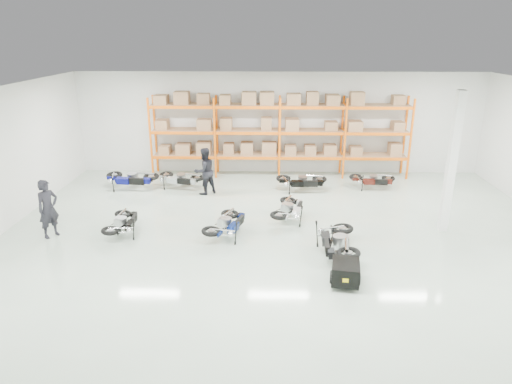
{
  "coord_description": "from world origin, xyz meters",
  "views": [
    {
      "loc": [
        -0.53,
        -13.29,
        6.1
      ],
      "look_at": [
        -0.89,
        0.95,
        1.1
      ],
      "focal_mm": 32.0,
      "sensor_mm": 36.0,
      "label": 1
    }
  ],
  "objects_px": {
    "moto_back_a": "(130,175)",
    "moto_back_b": "(179,176)",
    "moto_black_far_left": "(123,220)",
    "moto_blue_centre": "(227,220)",
    "moto_back_c": "(302,178)",
    "moto_back_d": "(373,177)",
    "moto_silver_left": "(290,206)",
    "moto_touring_right": "(337,237)",
    "trailer": "(345,272)",
    "person_left": "(48,209)",
    "person_back": "(205,171)"
  },
  "relations": [
    {
      "from": "moto_touring_right",
      "to": "trailer",
      "type": "distance_m",
      "value": 1.62
    },
    {
      "from": "moto_back_b",
      "to": "person_left",
      "type": "xyz_separation_m",
      "value": [
        -3.17,
        -4.85,
        0.41
      ]
    },
    {
      "from": "moto_back_d",
      "to": "person_left",
      "type": "relative_size",
      "value": 0.86
    },
    {
      "from": "moto_back_d",
      "to": "person_back",
      "type": "height_order",
      "value": "person_back"
    },
    {
      "from": "moto_back_a",
      "to": "moto_back_d",
      "type": "bearing_deg",
      "value": -81.63
    },
    {
      "from": "moto_back_b",
      "to": "person_left",
      "type": "relative_size",
      "value": 0.92
    },
    {
      "from": "moto_touring_right",
      "to": "moto_back_b",
      "type": "bearing_deg",
      "value": 136.52
    },
    {
      "from": "person_left",
      "to": "person_back",
      "type": "bearing_deg",
      "value": -12.64
    },
    {
      "from": "trailer",
      "to": "person_left",
      "type": "bearing_deg",
      "value": 171.62
    },
    {
      "from": "moto_silver_left",
      "to": "moto_black_far_left",
      "type": "bearing_deg",
      "value": 27.82
    },
    {
      "from": "moto_touring_right",
      "to": "person_left",
      "type": "xyz_separation_m",
      "value": [
        -8.8,
        1.11,
        0.34
      ]
    },
    {
      "from": "moto_back_b",
      "to": "moto_back_d",
      "type": "height_order",
      "value": "moto_back_b"
    },
    {
      "from": "moto_black_far_left",
      "to": "moto_back_d",
      "type": "xyz_separation_m",
      "value": [
        8.9,
        4.74,
        -0.01
      ]
    },
    {
      "from": "moto_back_d",
      "to": "person_back",
      "type": "relative_size",
      "value": 0.85
    },
    {
      "from": "moto_silver_left",
      "to": "person_left",
      "type": "relative_size",
      "value": 0.93
    },
    {
      "from": "moto_touring_right",
      "to": "moto_back_c",
      "type": "relative_size",
      "value": 1.1
    },
    {
      "from": "moto_touring_right",
      "to": "moto_back_c",
      "type": "height_order",
      "value": "moto_touring_right"
    },
    {
      "from": "moto_touring_right",
      "to": "moto_back_a",
      "type": "height_order",
      "value": "moto_touring_right"
    },
    {
      "from": "moto_touring_right",
      "to": "trailer",
      "type": "bearing_deg",
      "value": -86.85
    },
    {
      "from": "trailer",
      "to": "moto_back_b",
      "type": "xyz_separation_m",
      "value": [
        -5.63,
        7.56,
        0.17
      ]
    },
    {
      "from": "trailer",
      "to": "person_left",
      "type": "distance_m",
      "value": 9.22
    },
    {
      "from": "moto_black_far_left",
      "to": "moto_blue_centre",
      "type": "bearing_deg",
      "value": 177.74
    },
    {
      "from": "moto_back_b",
      "to": "moto_touring_right",
      "type": "bearing_deg",
      "value": -120.24
    },
    {
      "from": "moto_blue_centre",
      "to": "trailer",
      "type": "height_order",
      "value": "moto_blue_centre"
    },
    {
      "from": "trailer",
      "to": "moto_back_b",
      "type": "height_order",
      "value": "moto_back_b"
    },
    {
      "from": "moto_blue_centre",
      "to": "moto_black_far_left",
      "type": "bearing_deg",
      "value": 16.63
    },
    {
      "from": "moto_touring_right",
      "to": "moto_back_d",
      "type": "xyz_separation_m",
      "value": [
        2.33,
        6.07,
        -0.11
      ]
    },
    {
      "from": "moto_back_d",
      "to": "moto_back_b",
      "type": "bearing_deg",
      "value": 96.42
    },
    {
      "from": "moto_silver_left",
      "to": "moto_back_b",
      "type": "xyz_separation_m",
      "value": [
        -4.4,
        3.37,
        -0.01
      ]
    },
    {
      "from": "moto_back_c",
      "to": "person_back",
      "type": "height_order",
      "value": "person_back"
    },
    {
      "from": "moto_silver_left",
      "to": "person_left",
      "type": "bearing_deg",
      "value": 25.67
    },
    {
      "from": "moto_back_b",
      "to": "person_back",
      "type": "height_order",
      "value": "person_back"
    },
    {
      "from": "moto_black_far_left",
      "to": "moto_back_d",
      "type": "bearing_deg",
      "value": -152.66
    },
    {
      "from": "trailer",
      "to": "moto_back_a",
      "type": "bearing_deg",
      "value": 144.67
    },
    {
      "from": "moto_touring_right",
      "to": "person_left",
      "type": "height_order",
      "value": "person_left"
    },
    {
      "from": "moto_touring_right",
      "to": "moto_silver_left",
      "type": "bearing_deg",
      "value": 118.5
    },
    {
      "from": "moto_touring_right",
      "to": "trailer",
      "type": "relative_size",
      "value": 1.31
    },
    {
      "from": "moto_black_far_left",
      "to": "moto_back_d",
      "type": "height_order",
      "value": "moto_black_far_left"
    },
    {
      "from": "moto_back_a",
      "to": "moto_back_c",
      "type": "bearing_deg",
      "value": -84.05
    },
    {
      "from": "moto_back_d",
      "to": "moto_blue_centre",
      "type": "bearing_deg",
      "value": 136.5
    },
    {
      "from": "moto_back_a",
      "to": "person_back",
      "type": "bearing_deg",
      "value": -92.74
    },
    {
      "from": "moto_blue_centre",
      "to": "moto_back_b",
      "type": "bearing_deg",
      "value": -44.95
    },
    {
      "from": "moto_black_far_left",
      "to": "moto_back_b",
      "type": "bearing_deg",
      "value": -102.15
    },
    {
      "from": "moto_black_far_left",
      "to": "moto_touring_right",
      "type": "distance_m",
      "value": 6.7
    },
    {
      "from": "moto_blue_centre",
      "to": "moto_back_a",
      "type": "bearing_deg",
      "value": -27.85
    },
    {
      "from": "person_left",
      "to": "moto_black_far_left",
      "type": "bearing_deg",
      "value": -50.67
    },
    {
      "from": "moto_black_far_left",
      "to": "person_back",
      "type": "height_order",
      "value": "person_back"
    },
    {
      "from": "moto_back_c",
      "to": "person_left",
      "type": "relative_size",
      "value": 0.95
    },
    {
      "from": "moto_back_a",
      "to": "moto_back_b",
      "type": "bearing_deg",
      "value": -77.85
    },
    {
      "from": "moto_blue_centre",
      "to": "moto_back_d",
      "type": "xyz_separation_m",
      "value": [
        5.57,
        4.83,
        -0.05
      ]
    }
  ]
}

